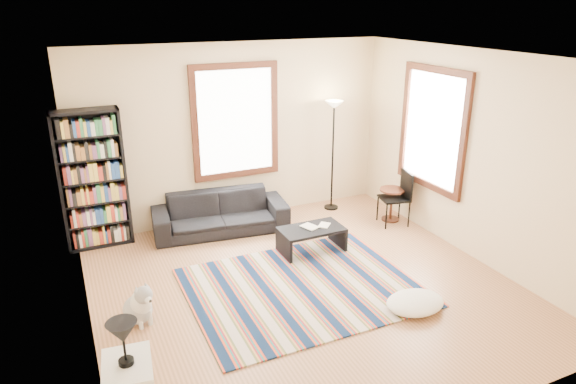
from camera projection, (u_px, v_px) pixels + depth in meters
name	position (u px, v px, depth m)	size (l,w,h in m)	color
floor	(304.00, 290.00, 6.44)	(5.00, 5.00, 0.10)	#A9734D
ceiling	(308.00, 52.00, 5.43)	(5.00, 5.00, 0.10)	white
wall_back	(234.00, 133.00, 8.11)	(5.00, 0.10, 2.80)	#D2BA8D
wall_front	(460.00, 286.00, 3.76)	(5.00, 0.10, 2.80)	#D2BA8D
wall_left	(69.00, 218.00, 4.94)	(0.10, 5.00, 2.80)	#D2BA8D
wall_right	(475.00, 156.00, 6.92)	(0.10, 5.00, 2.80)	#D2BA8D
window_back	(235.00, 122.00, 7.97)	(1.20, 0.06, 1.60)	white
window_right	(433.00, 129.00, 7.50)	(0.06, 1.20, 1.60)	white
rug	(302.00, 287.00, 6.39)	(2.76, 2.21, 0.02)	#0B1D3A
sofa	(220.00, 213.00, 7.89)	(2.04, 0.80, 0.60)	black
bookshelf	(93.00, 180.00, 7.20)	(0.90, 0.30, 2.00)	black
coffee_table	(311.00, 240.00, 7.28)	(0.90, 0.50, 0.36)	black
book_a	(305.00, 229.00, 7.17)	(0.23, 0.17, 0.02)	beige
book_b	(319.00, 225.00, 7.31)	(0.14, 0.20, 0.01)	beige
floor_cushion	(415.00, 303.00, 5.93)	(0.71, 0.53, 0.18)	white
floor_lamp	(333.00, 156.00, 8.54)	(0.30, 0.30, 1.86)	black
side_table	(391.00, 205.00, 8.29)	(0.40, 0.40, 0.54)	#3F1A0F
folding_chair	(394.00, 198.00, 8.10)	(0.42, 0.40, 0.86)	black
table_lamp	(124.00, 343.00, 3.94)	(0.24, 0.24, 0.38)	black
dog	(137.00, 302.00, 5.65)	(0.36, 0.50, 0.50)	#BCBCBC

